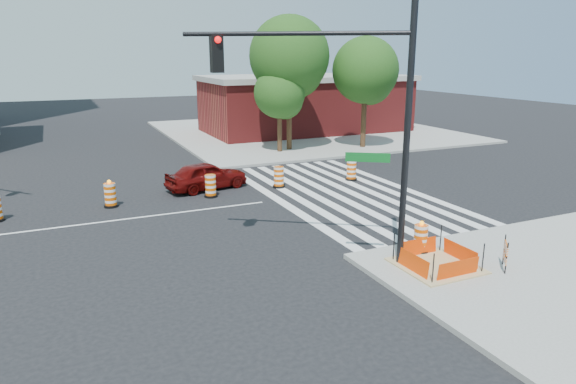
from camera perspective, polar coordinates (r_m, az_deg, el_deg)
name	(u,v)px	position (r m, az deg, el deg)	size (l,w,h in m)	color
ground	(92,223)	(21.02, -20.96, -3.28)	(120.00, 120.00, 0.00)	black
sidewalk_ne	(305,131)	(42.92, 1.92, 6.78)	(22.00, 22.00, 0.15)	gray
crosswalk_east	(341,192)	(24.10, 5.86, -0.04)	(6.75, 13.50, 0.01)	silver
lane_centerline	(92,223)	(21.02, -20.96, -3.26)	(14.00, 0.12, 0.01)	silver
excavation_pit	(436,264)	(16.00, 16.15, -7.72)	(2.20, 2.20, 0.90)	tan
brick_storefront	(305,104)	(42.66, 1.95, 9.76)	(16.50, 8.50, 4.60)	maroon
red_coupe	(207,176)	(24.73, -9.04, 1.81)	(1.57, 3.90, 1.33)	#590907
signal_pole_se	(344,91)	(14.79, 6.29, 11.11)	(5.53, 3.67, 8.59)	black
pit_drum	(421,240)	(16.81, 14.52, -5.14)	(0.54, 0.54, 1.06)	black
barricade	(506,252)	(16.34, 23.02, -6.18)	(0.56, 0.63, 0.95)	#E35504
tree_north_c	(280,96)	(33.06, -0.91, 10.66)	(3.30, 3.26, 5.54)	#382314
tree_north_d	(290,61)	(33.79, 0.19, 14.37)	(5.12, 5.12, 8.71)	#382314
tree_north_e	(366,74)	(35.05, 8.63, 12.83)	(4.37, 4.37, 7.43)	#382314
median_drum_3	(110,196)	(22.87, -19.14, -0.39)	(0.60, 0.60, 1.18)	black
median_drum_4	(211,187)	(23.39, -8.59, 0.59)	(0.60, 0.60, 1.02)	black
median_drum_5	(279,178)	(24.79, -1.03, 1.59)	(0.60, 0.60, 1.02)	black
median_drum_6	(351,171)	(26.43, 7.06, 2.33)	(0.60, 0.60, 1.02)	black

